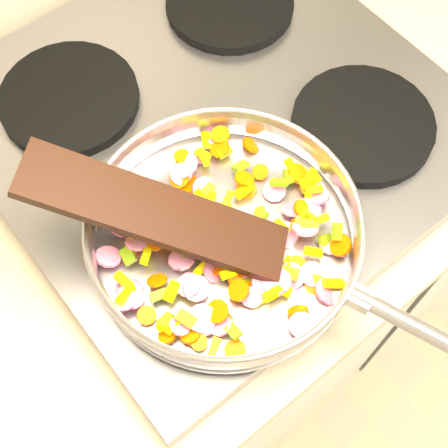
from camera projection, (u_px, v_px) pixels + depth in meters
base_cabinet at (446, 94)px, 1.49m from camera, size 3.00×0.65×0.86m
cooktop at (215, 124)px, 0.86m from camera, size 0.60×0.60×0.04m
grate_fl at (195, 245)px, 0.75m from camera, size 0.19×0.19×0.02m
grate_fr at (363, 125)px, 0.82m from camera, size 0.19×0.19×0.02m
grate_bl at (69, 98)px, 0.84m from camera, size 0.19×0.19×0.02m
grate_br at (230, 3)px, 0.92m from camera, size 0.19×0.19×0.02m
saute_pan at (226, 232)px, 0.71m from camera, size 0.35×0.50×0.06m
vegetable_heap at (231, 242)px, 0.72m from camera, size 0.30×0.29×0.05m
wooden_spatula at (157, 213)px, 0.67m from camera, size 0.23×0.26×0.11m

